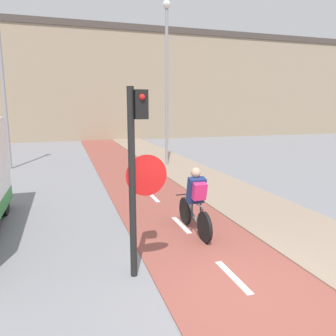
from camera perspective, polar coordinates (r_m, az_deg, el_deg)
The scene contains 7 objects.
ground_plane at distance 5.39m, azimuth 13.97°, elevation -20.56°, with size 120.00×120.00×0.00m, color gray.
bike_lane at distance 5.38m, azimuth 13.96°, elevation -20.45°, with size 2.54×60.00×0.02m.
building_row_background at distance 30.13m, azimuth -13.17°, elevation 14.00°, with size 60.00×5.20×9.29m.
traffic_light_pole at distance 5.14m, azimuth -5.40°, elevation 0.95°, with size 0.67×0.26×3.06m.
street_lamp_far at distance 16.26m, azimuth -26.99°, elevation 15.36°, with size 0.36×0.36×7.28m.
street_lamp_sidewalk at distance 15.43m, azimuth -0.23°, elevation 16.89°, with size 0.36×0.36×7.32m.
cyclist_near at distance 7.18m, azimuth 4.81°, elevation -6.01°, with size 0.46×1.78×1.48m.
Camera 1 is at (-2.51, -3.88, 2.77)m, focal length 35.00 mm.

